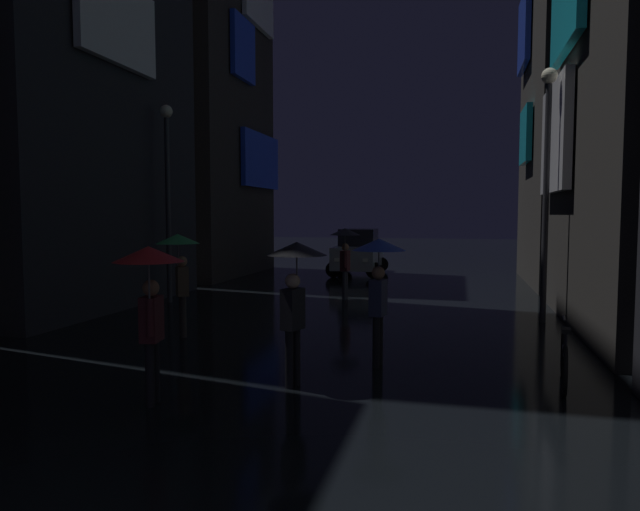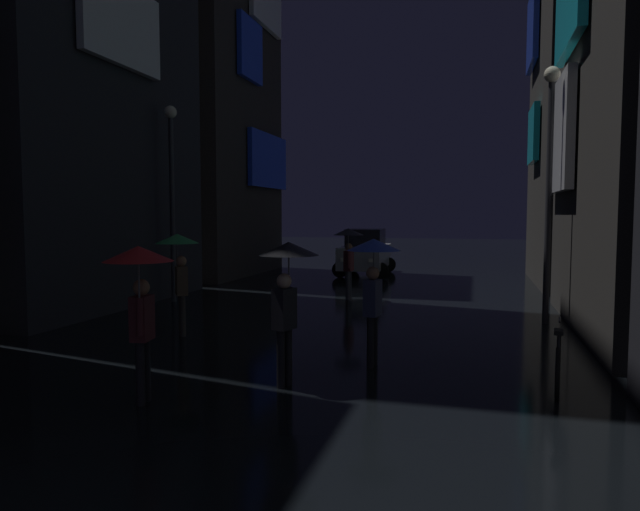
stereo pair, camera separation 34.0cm
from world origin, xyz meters
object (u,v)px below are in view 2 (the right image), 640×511
at_px(pedestrian_midstreet_centre_black, 348,244).
at_px(car_distant, 366,253).
at_px(pedestrian_foreground_left_red, 140,280).
at_px(bicycle_parked_at_storefront, 558,362).
at_px(streetlamp_right_far, 550,166).
at_px(pedestrian_midstreet_left_blue, 373,266).
at_px(pedestrian_foreground_right_green, 179,255).
at_px(pedestrian_near_crossing_black, 287,273).
at_px(streetlamp_left_far, 172,180).

distance_m(pedestrian_midstreet_centre_black, car_distant, 7.23).
height_order(pedestrian_foreground_left_red, car_distant, pedestrian_foreground_left_red).
height_order(bicycle_parked_at_storefront, streetlamp_right_far, streetlamp_right_far).
distance_m(pedestrian_midstreet_left_blue, pedestrian_foreground_right_green, 4.52).
bearing_deg(pedestrian_foreground_left_red, pedestrian_midstreet_centre_black, 86.51).
bearing_deg(car_distant, pedestrian_midstreet_centre_black, -83.28).
relative_size(bicycle_parked_at_storefront, streetlamp_right_far, 0.31).
bearing_deg(pedestrian_near_crossing_black, car_distant, 96.51).
xyz_separation_m(pedestrian_midstreet_left_blue, streetlamp_right_far, (3.23, 4.65, 1.96)).
height_order(pedestrian_near_crossing_black, streetlamp_left_far, streetlamp_left_far).
height_order(pedestrian_near_crossing_black, pedestrian_midstreet_centre_black, same).
distance_m(bicycle_parked_at_storefront, streetlamp_left_far, 11.69).
distance_m(car_distant, streetlamp_left_far, 10.00).
xyz_separation_m(pedestrian_foreground_left_red, car_distant, (-0.24, 17.00, -0.74)).
bearing_deg(car_distant, streetlamp_right_far, -57.54).
height_order(pedestrian_foreground_right_green, streetlamp_left_far, streetlamp_left_far).
height_order(pedestrian_foreground_left_red, streetlamp_right_far, streetlamp_right_far).
xyz_separation_m(car_distant, streetlamp_right_far, (6.04, -9.49, 2.70)).
xyz_separation_m(pedestrian_foreground_left_red, pedestrian_foreground_right_green, (-1.76, 4.16, 0.00)).
xyz_separation_m(pedestrian_foreground_left_red, streetlamp_right_far, (5.80, 7.52, 1.96)).
bearing_deg(pedestrian_near_crossing_black, streetlamp_left_far, 130.36).
relative_size(car_distant, streetlamp_right_far, 0.72).
distance_m(pedestrian_foreground_right_green, streetlamp_left_far, 5.05).
relative_size(pedestrian_foreground_left_red, pedestrian_midstreet_left_blue, 1.00).
bearing_deg(pedestrian_foreground_right_green, pedestrian_midstreet_left_blue, -16.70).
xyz_separation_m(pedestrian_midstreet_left_blue, bicycle_parked_at_storefront, (2.83, -0.58, -1.28)).
height_order(pedestrian_foreground_right_green, streetlamp_right_far, streetlamp_right_far).
relative_size(pedestrian_midstreet_centre_black, streetlamp_left_far, 0.38).
bearing_deg(pedestrian_foreground_right_green, pedestrian_midstreet_centre_black, 67.46).
distance_m(pedestrian_foreground_left_red, car_distant, 17.02).
bearing_deg(streetlamp_left_far, pedestrian_midstreet_centre_black, 19.16).
height_order(pedestrian_near_crossing_black, pedestrian_foreground_right_green, same).
bearing_deg(pedestrian_midstreet_left_blue, car_distant, 101.23).
relative_size(pedestrian_foreground_left_red, streetlamp_right_far, 0.36).
distance_m(pedestrian_near_crossing_black, car_distant, 15.68).
bearing_deg(streetlamp_left_far, streetlamp_right_far, -3.89).
bearing_deg(pedestrian_near_crossing_black, bicycle_parked_at_storefront, 12.33).
xyz_separation_m(pedestrian_foreground_right_green, car_distant, (1.53, 12.84, -0.74)).
height_order(pedestrian_foreground_left_red, pedestrian_near_crossing_black, same).
distance_m(pedestrian_midstreet_left_blue, streetlamp_right_far, 5.99).
relative_size(pedestrian_near_crossing_black, pedestrian_foreground_right_green, 1.00).
distance_m(pedestrian_foreground_right_green, bicycle_parked_at_storefront, 7.51).
relative_size(pedestrian_midstreet_left_blue, streetlamp_left_far, 0.38).
bearing_deg(car_distant, streetlamp_left_far, -114.23).
bearing_deg(pedestrian_midstreet_left_blue, pedestrian_foreground_right_green, 163.30).
relative_size(pedestrian_foreground_right_green, car_distant, 0.51).
bearing_deg(bicycle_parked_at_storefront, pedestrian_midstreet_centre_black, 122.30).
height_order(car_distant, streetlamp_right_far, streetlamp_right_far).
relative_size(pedestrian_midstreet_centre_black, pedestrian_foreground_right_green, 1.00).
xyz_separation_m(bicycle_parked_at_storefront, car_distant, (-5.63, 14.72, 0.54)).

